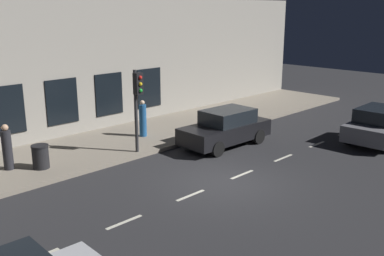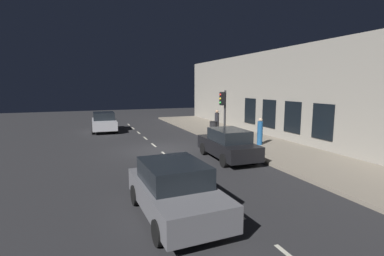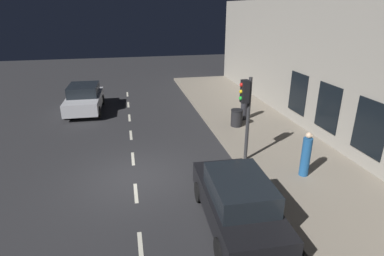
# 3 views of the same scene
# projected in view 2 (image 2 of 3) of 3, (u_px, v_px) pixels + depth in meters

# --- Properties ---
(ground_plane) EXTENTS (60.00, 60.00, 0.00)m
(ground_plane) POSITION_uv_depth(u_px,v_px,m) (160.00, 150.00, 16.77)
(ground_plane) COLOR #28282B
(sidewalk) EXTENTS (4.50, 32.00, 0.15)m
(sidewalk) POSITION_uv_depth(u_px,v_px,m) (251.00, 142.00, 18.99)
(sidewalk) COLOR gray
(sidewalk) RESTS_ON ground
(building_facade) EXTENTS (0.65, 32.00, 6.28)m
(building_facade) POSITION_uv_depth(u_px,v_px,m) (285.00, 95.00, 19.44)
(building_facade) COLOR gray
(building_facade) RESTS_ON ground
(lane_centre_line) EXTENTS (0.12, 27.20, 0.01)m
(lane_centre_line) POSITION_uv_depth(u_px,v_px,m) (165.00, 154.00, 15.85)
(lane_centre_line) COLOR beige
(lane_centre_line) RESTS_ON ground
(traffic_light) EXTENTS (0.48, 0.32, 3.32)m
(traffic_light) POSITION_uv_depth(u_px,v_px,m) (223.00, 106.00, 18.20)
(traffic_light) COLOR #2D2D30
(traffic_light) RESTS_ON sidewalk
(parked_car_0) EXTENTS (1.93, 4.26, 1.58)m
(parked_car_0) POSITION_uv_depth(u_px,v_px,m) (228.00, 144.00, 14.64)
(parked_car_0) COLOR black
(parked_car_0) RESTS_ON ground
(parked_car_1) EXTENTS (2.11, 4.19, 1.58)m
(parked_car_1) POSITION_uv_depth(u_px,v_px,m) (175.00, 190.00, 8.23)
(parked_car_1) COLOR slate
(parked_car_1) RESTS_ON ground
(parked_car_2) EXTENTS (2.07, 4.12, 1.58)m
(parked_car_2) POSITION_uv_depth(u_px,v_px,m) (104.00, 122.00, 23.69)
(parked_car_2) COLOR #B7B7BC
(parked_car_2) RESTS_ON ground
(pedestrian_0) EXTENTS (0.49, 0.49, 1.67)m
(pedestrian_0) POSITION_uv_depth(u_px,v_px,m) (217.00, 121.00, 23.25)
(pedestrian_0) COLOR #232328
(pedestrian_0) RESTS_ON sidewalk
(pedestrian_1) EXTENTS (0.46, 0.46, 1.66)m
(pedestrian_1) POSITION_uv_depth(u_px,v_px,m) (260.00, 132.00, 17.56)
(pedestrian_1) COLOR #1E5189
(pedestrian_1) RESTS_ON sidewalk
(trash_bin) EXTENTS (0.62, 0.62, 0.87)m
(trash_bin) POSITION_uv_depth(u_px,v_px,m) (213.00, 127.00, 22.23)
(trash_bin) COLOR black
(trash_bin) RESTS_ON sidewalk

